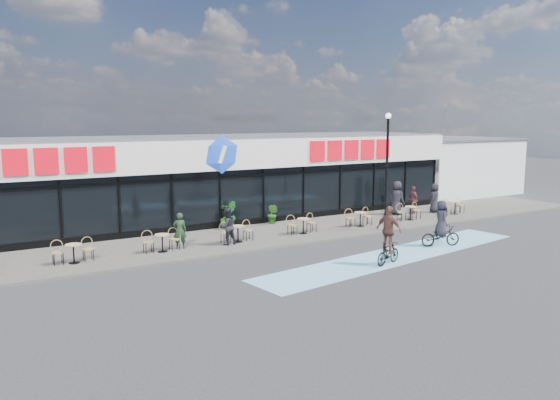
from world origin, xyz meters
name	(u,v)px	position (x,y,z in m)	size (l,w,h in m)	color
ground	(295,260)	(0.00, 0.00, 0.00)	(120.00, 120.00, 0.00)	#28282B
sidewalk	(243,238)	(0.00, 4.50, 0.05)	(44.00, 5.00, 0.10)	#5B5750
bike_lane	(397,255)	(4.00, -1.50, 0.01)	(14.00, 2.20, 0.01)	#6BADCB
building	(197,178)	(0.00, 9.93, 2.34)	(30.60, 6.57, 4.75)	black
neighbour_building	(446,165)	(20.50, 11.00, 2.06)	(9.20, 7.20, 4.11)	silver
lamp_post	(387,162)	(6.74, 2.30, 3.45)	(0.28, 0.28, 5.71)	black
bistro_set_1	(73,251)	(-7.65, 3.72, 0.56)	(1.54, 0.62, 0.90)	tan
bistro_set_2	(162,241)	(-4.17, 3.72, 0.56)	(1.54, 0.62, 0.90)	tan
bistro_set_3	(237,232)	(-0.70, 3.72, 0.56)	(1.54, 0.62, 0.90)	tan
bistro_set_4	(302,224)	(2.78, 3.72, 0.56)	(1.54, 0.62, 0.90)	tan
bistro_set_5	(359,217)	(6.25, 3.72, 0.56)	(1.54, 0.62, 0.90)	tan
bistro_set_6	(409,211)	(9.73, 3.72, 0.56)	(1.54, 0.62, 0.90)	tan
bistro_set_7	(454,206)	(13.20, 3.72, 0.56)	(1.54, 0.62, 0.90)	tan
potted_plant_left	(230,215)	(0.30, 6.54, 0.78)	(0.75, 0.60, 1.36)	#164D1C
potted_plant_mid	(273,214)	(2.74, 6.46, 0.62)	(0.58, 0.47, 1.05)	#215317
potted_plant_right	(227,217)	(0.22, 6.68, 0.70)	(0.67, 0.67, 1.19)	#2A5618
patron_left	(180,231)	(-3.34, 3.80, 0.87)	(0.56, 0.37, 1.54)	#1B311C
patron_right	(227,226)	(-1.32, 3.42, 0.91)	(0.79, 0.62, 1.63)	black
pedestrian_a	(413,200)	(11.24, 4.99, 0.90)	(0.93, 0.39, 1.59)	#50292B
pedestrian_b	(397,198)	(10.23, 5.27, 1.06)	(0.94, 0.61, 1.92)	black
pedestrian_c	(435,198)	(12.66, 4.68, 0.95)	(0.83, 0.54, 1.71)	black
cyclist_a	(389,239)	(2.70, -2.38, 1.01)	(1.53, 1.15, 2.27)	black
cyclist_b	(441,229)	(6.74, -1.26, 0.76)	(1.86, 1.18, 2.03)	black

